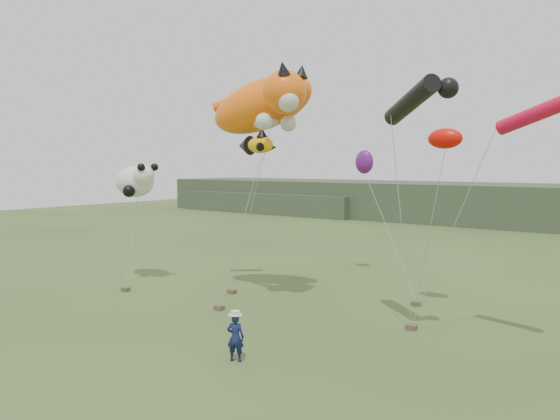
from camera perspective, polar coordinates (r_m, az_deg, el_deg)
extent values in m
plane|color=#385123|center=(18.57, -7.51, -14.02)|extent=(120.00, 120.00, 0.00)
cube|color=#2D3D28|center=(58.87, 25.17, 0.43)|extent=(90.00, 12.00, 4.00)
cube|color=#2D3D28|center=(69.17, -0.50, 0.84)|extent=(25.00, 8.00, 2.50)
imported|color=#131A47|center=(17.04, -4.68, -13.13)|extent=(0.63, 0.55, 1.47)
cube|color=brown|center=(25.68, -5.07, -8.48)|extent=(0.37, 0.30, 0.19)
cube|color=brown|center=(22.92, -6.35, -10.12)|extent=(0.37, 0.30, 0.19)
cube|color=brown|center=(20.74, 13.57, -11.82)|extent=(0.37, 0.30, 0.19)
cube|color=brown|center=(27.02, -15.84, -7.98)|extent=(0.37, 0.30, 0.19)
cube|color=brown|center=(24.12, 14.05, -9.47)|extent=(0.37, 0.30, 0.19)
ellipsoid|color=orange|center=(25.08, -1.87, 10.93)|extent=(5.73, 3.66, 3.59)
sphere|color=orange|center=(23.08, 0.47, 12.23)|extent=(1.82, 1.82, 1.82)
cone|color=black|center=(22.63, 0.31, 14.58)|extent=(0.57, 0.69, 0.69)
cone|color=black|center=(23.31, 2.28, 14.29)|extent=(0.57, 0.66, 0.65)
sphere|color=silver|center=(22.54, 0.84, 11.37)|extent=(0.91, 0.91, 0.91)
ellipsoid|color=silver|center=(24.64, -1.95, 9.14)|extent=(1.78, 0.89, 0.56)
sphere|color=silver|center=(22.85, -1.69, 9.23)|extent=(0.71, 0.71, 0.71)
sphere|color=silver|center=(23.84, 0.87, 9.05)|extent=(0.71, 0.71, 0.71)
cylinder|color=orange|center=(27.44, -5.12, 11.23)|extent=(1.89, 1.38, 1.10)
ellipsoid|color=#FFAE0A|center=(23.90, -2.08, 6.81)|extent=(1.37, 0.59, 0.75)
cone|color=black|center=(24.88, -3.73, 6.72)|extent=(0.68, 0.88, 0.87)
cone|color=black|center=(23.87, -1.90, 8.10)|extent=(0.49, 0.49, 0.39)
cone|color=black|center=(23.34, -2.29, 6.62)|extent=(0.51, 0.54, 0.39)
cone|color=black|center=(24.10, -0.80, 6.57)|extent=(0.51, 0.54, 0.39)
cylinder|color=black|center=(19.75, 13.49, 10.97)|extent=(2.97, 2.76, 1.42)
sphere|color=black|center=(18.71, 17.16, 12.09)|extent=(0.67, 0.67, 0.67)
cylinder|color=red|center=(19.29, 25.22, 9.10)|extent=(2.70, 1.30, 1.24)
ellipsoid|color=white|center=(29.09, -14.94, 2.88)|extent=(2.39, 1.60, 1.60)
sphere|color=white|center=(28.08, -14.06, 3.56)|extent=(1.06, 1.06, 1.06)
sphere|color=black|center=(27.65, -14.31, 4.36)|extent=(0.39, 0.39, 0.39)
sphere|color=black|center=(28.05, -12.98, 4.39)|extent=(0.39, 0.39, 0.39)
sphere|color=black|center=(28.32, -15.51, 1.92)|extent=(0.62, 0.62, 0.62)
sphere|color=black|center=(29.82, -15.35, 2.23)|extent=(0.62, 0.62, 0.62)
ellipsoid|color=red|center=(23.08, 16.87, 7.17)|extent=(1.42, 0.83, 0.83)
ellipsoid|color=#5D166F|center=(30.24, 8.81, 4.99)|extent=(1.05, 0.70, 1.29)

